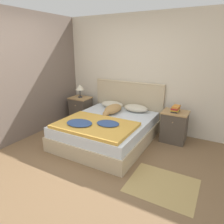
% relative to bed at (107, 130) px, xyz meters
% --- Properties ---
extents(ground_plane, '(16.00, 16.00, 0.00)m').
position_rel_bed_xyz_m(ground_plane, '(0.02, -1.07, -0.23)').
color(ground_plane, brown).
extents(wall_back, '(9.00, 0.06, 2.55)m').
position_rel_bed_xyz_m(wall_back, '(0.02, 1.06, 1.04)').
color(wall_back, beige).
rests_on(wall_back, ground_plane).
extents(wall_side_left, '(0.06, 3.10, 2.55)m').
position_rel_bed_xyz_m(wall_side_left, '(-1.63, -0.02, 1.04)').
color(wall_side_left, '#706056').
rests_on(wall_side_left, ground_plane).
extents(bed, '(1.63, 1.92, 0.47)m').
position_rel_bed_xyz_m(bed, '(0.00, 0.00, 0.00)').
color(bed, '#C6B28E').
rests_on(bed, ground_plane).
extents(headboard, '(1.71, 0.06, 1.10)m').
position_rel_bed_xyz_m(headboard, '(-0.00, 0.98, 0.34)').
color(headboard, '#C6B28E').
rests_on(headboard, ground_plane).
extents(nightstand_left, '(0.50, 0.43, 0.63)m').
position_rel_bed_xyz_m(nightstand_left, '(-1.18, 0.66, 0.09)').
color(nightstand_left, '#4C4238').
rests_on(nightstand_left, ground_plane).
extents(nightstand_right, '(0.50, 0.43, 0.63)m').
position_rel_bed_xyz_m(nightstand_right, '(1.18, 0.66, 0.09)').
color(nightstand_right, '#4C4238').
rests_on(nightstand_right, ground_plane).
extents(pillow_left, '(0.55, 0.33, 0.16)m').
position_rel_bed_xyz_m(pillow_left, '(-0.30, 0.75, 0.32)').
color(pillow_left, beige).
rests_on(pillow_left, bed).
extents(pillow_right, '(0.55, 0.33, 0.16)m').
position_rel_bed_xyz_m(pillow_right, '(0.30, 0.75, 0.32)').
color(pillow_right, beige).
rests_on(pillow_right, bed).
extents(quilt, '(1.41, 0.95, 0.10)m').
position_rel_bed_xyz_m(quilt, '(-0.01, -0.44, 0.28)').
color(quilt, gold).
rests_on(quilt, bed).
extents(dog, '(0.29, 0.76, 0.18)m').
position_rel_bed_xyz_m(dog, '(-0.10, 0.40, 0.33)').
color(dog, tan).
rests_on(dog, bed).
extents(book_stack, '(0.15, 0.25, 0.12)m').
position_rel_bed_xyz_m(book_stack, '(1.18, 0.65, 0.47)').
color(book_stack, '#232328').
rests_on(book_stack, nightstand_right).
extents(table_lamp, '(0.22, 0.22, 0.33)m').
position_rel_bed_xyz_m(table_lamp, '(-1.18, 0.66, 0.66)').
color(table_lamp, '#2D2D33').
rests_on(table_lamp, nightstand_left).
extents(rug, '(0.94, 0.79, 0.00)m').
position_rel_bed_xyz_m(rug, '(1.39, -0.83, -0.23)').
color(rug, tan).
rests_on(rug, ground_plane).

